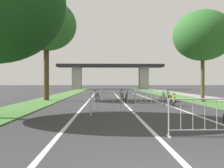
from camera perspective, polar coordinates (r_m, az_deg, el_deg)
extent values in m
cube|color=#477A38|center=(30.23, -10.87, -2.46)|extent=(2.52, 64.79, 0.05)
cube|color=#477A38|center=(30.82, 12.59, -2.41)|extent=(2.52, 64.79, 0.05)
cube|color=gray|center=(31.46, 16.57, -2.33)|extent=(1.98, 64.79, 0.08)
cube|color=silver|center=(22.15, 1.96, -3.52)|extent=(0.14, 37.48, 0.01)
cube|color=silver|center=(22.50, 8.90, -3.46)|extent=(0.14, 37.48, 0.01)
cube|color=silver|center=(22.14, -5.10, -3.52)|extent=(0.14, 37.48, 0.01)
cube|color=#2D2D30|center=(57.00, -0.35, 4.10)|extent=(23.46, 3.81, 0.63)
cube|color=#9E9B93|center=(57.18, -7.82, 1.29)|extent=(1.97, 2.40, 4.94)
cube|color=#9E9B93|center=(57.56, 7.06, 1.28)|extent=(1.97, 2.40, 4.94)
cylinder|color=#4C3823|center=(21.49, -14.41, 2.13)|extent=(0.42, 0.42, 4.34)
ellipsoid|color=#2D6628|center=(21.98, -14.43, 12.60)|extent=(4.88, 4.88, 4.15)
cylinder|color=brown|center=(20.56, 19.54, 0.86)|extent=(0.27, 0.27, 3.37)
ellipsoid|color=#2D6628|center=(20.87, 19.55, 10.14)|extent=(4.48, 4.48, 3.81)
cylinder|color=#ADADB2|center=(7.19, 12.52, -7.31)|extent=(0.04, 0.04, 1.05)
cube|color=#ADADB2|center=(7.28, 12.52, -11.30)|extent=(0.06, 0.44, 0.03)
cylinder|color=#ADADB2|center=(7.47, 20.00, -3.15)|extent=(2.01, 0.06, 0.04)
cylinder|color=#ADADB2|center=(7.57, 19.99, -9.59)|extent=(2.01, 0.06, 0.04)
cylinder|color=#ADADB2|center=(7.28, 15.09, -6.52)|extent=(0.02, 0.02, 0.87)
cylinder|color=#ADADB2|center=(7.38, 17.58, -6.42)|extent=(0.02, 0.02, 0.87)
cylinder|color=#ADADB2|center=(7.50, 20.00, -6.32)|extent=(0.02, 0.02, 0.87)
cylinder|color=#ADADB2|center=(7.64, 22.33, -6.21)|extent=(0.02, 0.02, 0.87)
cylinder|color=#ADADB2|center=(11.57, -4.75, -4.42)|extent=(0.04, 0.04, 1.05)
cube|color=#ADADB2|center=(11.62, -4.75, -6.93)|extent=(0.07, 0.44, 0.03)
cylinder|color=#ADADB2|center=(11.61, 5.21, -4.41)|extent=(0.04, 0.04, 1.05)
cube|color=#ADADB2|center=(11.67, 5.21, -6.90)|extent=(0.07, 0.44, 0.03)
cylinder|color=#ADADB2|center=(11.52, 0.24, -1.93)|extent=(2.01, 0.06, 0.04)
cylinder|color=#ADADB2|center=(11.58, 0.24, -6.13)|extent=(2.01, 0.06, 0.04)
cylinder|color=#ADADB2|center=(11.54, -3.09, -3.99)|extent=(0.02, 0.02, 0.87)
cylinder|color=#ADADB2|center=(11.54, -1.42, -3.99)|extent=(0.02, 0.02, 0.87)
cylinder|color=#ADADB2|center=(11.54, 0.24, -3.99)|extent=(0.02, 0.02, 0.87)
cylinder|color=#ADADB2|center=(11.55, 1.90, -3.98)|extent=(0.02, 0.02, 0.87)
cylinder|color=#ADADB2|center=(11.57, 3.56, -3.97)|extent=(0.02, 0.02, 0.87)
cylinder|color=#ADADB2|center=(16.24, 5.33, -3.06)|extent=(0.04, 0.04, 1.05)
cube|color=#ADADB2|center=(16.28, 5.32, -4.86)|extent=(0.06, 0.44, 0.03)
cylinder|color=#ADADB2|center=(16.60, 12.23, -3.00)|extent=(0.04, 0.04, 1.05)
cube|color=#ADADB2|center=(16.63, 12.23, -4.75)|extent=(0.06, 0.44, 0.03)
cylinder|color=#ADADB2|center=(16.37, 8.82, -1.27)|extent=(2.01, 0.05, 0.04)
cylinder|color=#ADADB2|center=(16.41, 8.82, -4.24)|extent=(2.01, 0.05, 0.04)
cylinder|color=#ADADB2|center=(16.28, 6.50, -2.74)|extent=(0.02, 0.02, 0.87)
cylinder|color=#ADADB2|center=(16.33, 7.66, -2.73)|extent=(0.02, 0.02, 0.87)
cylinder|color=#ADADB2|center=(16.38, 8.82, -2.72)|extent=(0.02, 0.02, 0.87)
cylinder|color=#ADADB2|center=(16.45, 9.97, -2.71)|extent=(0.02, 0.02, 0.87)
cylinder|color=#ADADB2|center=(16.52, 11.11, -2.70)|extent=(0.02, 0.02, 0.87)
cylinder|color=#ADADB2|center=(20.68, -2.07, -2.34)|extent=(0.04, 0.04, 1.05)
cube|color=#ADADB2|center=(20.71, -2.07, -3.75)|extent=(0.06, 0.44, 0.03)
cylinder|color=#ADADB2|center=(20.77, 3.48, -2.33)|extent=(0.04, 0.04, 1.05)
cube|color=#ADADB2|center=(20.80, 3.48, -3.73)|extent=(0.06, 0.44, 0.03)
cylinder|color=#ADADB2|center=(20.69, 0.71, -0.94)|extent=(2.01, 0.04, 0.04)
cylinder|color=#ADADB2|center=(20.72, 0.71, -3.29)|extent=(2.01, 0.04, 0.04)
cylinder|color=#ADADB2|center=(20.68, -1.14, -2.09)|extent=(0.02, 0.02, 0.87)
cylinder|color=#ADADB2|center=(20.69, -0.21, -2.09)|extent=(0.02, 0.02, 0.87)
cylinder|color=#ADADB2|center=(20.70, 0.71, -2.09)|extent=(0.02, 0.02, 0.87)
cylinder|color=#ADADB2|center=(20.72, 1.64, -2.09)|extent=(0.02, 0.02, 0.87)
cylinder|color=#ADADB2|center=(20.74, 2.56, -2.08)|extent=(0.02, 0.02, 0.87)
torus|color=black|center=(15.81, 13.64, -3.93)|extent=(0.16, 0.63, 0.62)
torus|color=black|center=(16.79, 12.76, -3.68)|extent=(0.16, 0.63, 0.62)
cylinder|color=gold|center=(16.27, 13.37, -2.93)|extent=(0.15, 0.98, 0.53)
cylinder|color=gold|center=(16.09, 13.52, -3.10)|extent=(0.15, 0.12, 0.52)
cylinder|color=gold|center=(15.97, 13.47, -3.97)|extent=(0.03, 0.33, 0.07)
cylinder|color=gold|center=(16.76, 12.94, -2.84)|extent=(0.14, 0.09, 0.50)
cube|color=black|center=(16.05, 13.73, -2.19)|extent=(0.11, 0.24, 0.07)
cylinder|color=#99999E|center=(16.74, 13.12, -2.00)|extent=(0.53, 0.03, 0.13)
torus|color=black|center=(16.70, 13.02, -3.59)|extent=(0.31, 0.71, 0.69)
torus|color=black|center=(17.54, 11.49, -3.41)|extent=(0.31, 0.71, 0.69)
cylinder|color=black|center=(17.06, 12.15, -2.62)|extent=(0.35, 0.90, 0.57)
cylinder|color=black|center=(16.91, 12.46, -2.74)|extent=(0.12, 0.14, 0.58)
cylinder|color=black|center=(16.84, 12.77, -3.65)|extent=(0.10, 0.31, 0.08)
cylinder|color=black|center=(17.49, 11.41, -2.54)|extent=(0.11, 0.11, 0.54)
cube|color=black|center=(16.84, 12.38, -1.77)|extent=(0.16, 0.26, 0.06)
cylinder|color=#99999E|center=(17.43, 11.33, -1.68)|extent=(0.48, 0.15, 0.10)
torus|color=black|center=(20.73, 2.43, -2.87)|extent=(0.19, 0.67, 0.66)
torus|color=black|center=(21.74, 2.03, -2.73)|extent=(0.19, 0.67, 0.66)
cylinder|color=#197A7F|center=(21.19, 2.11, -2.03)|extent=(0.20, 0.99, 0.61)
cylinder|color=#197A7F|center=(21.00, 2.20, -2.15)|extent=(0.14, 0.13, 0.61)
cylinder|color=#197A7F|center=(20.89, 2.37, -2.92)|extent=(0.05, 0.33, 0.08)
cylinder|color=#197A7F|center=(21.70, 1.92, -1.98)|extent=(0.13, 0.10, 0.58)
cube|color=black|center=(20.95, 2.09, -1.33)|extent=(0.12, 0.25, 0.06)
cylinder|color=#99999E|center=(21.66, 1.81, -1.23)|extent=(0.43, 0.06, 0.09)
torus|color=black|center=(20.77, -3.54, -2.91)|extent=(0.27, 0.65, 0.62)
torus|color=black|center=(21.78, -3.04, -2.76)|extent=(0.27, 0.65, 0.62)
cylinder|color=#1E7238|center=(21.25, -3.44, -2.17)|extent=(0.08, 1.01, 0.54)
cylinder|color=#1E7238|center=(21.05, -3.54, -2.21)|extent=(0.18, 0.10, 0.58)
cylinder|color=#1E7238|center=(20.93, -3.44, -2.95)|extent=(0.09, 0.33, 0.07)
cylinder|color=#1E7238|center=(21.76, -3.20, -2.11)|extent=(0.16, 0.07, 0.51)
cube|color=black|center=(21.02, -3.73, -1.43)|extent=(0.14, 0.25, 0.07)
cylinder|color=#99999E|center=(21.73, -3.36, -1.45)|extent=(0.46, 0.10, 0.13)
torus|color=black|center=(19.91, 3.17, -3.05)|extent=(0.22, 0.64, 0.62)
torus|color=black|center=(20.87, 3.11, -2.90)|extent=(0.22, 0.64, 0.62)
cylinder|color=red|center=(20.36, 3.30, -2.28)|extent=(0.21, 0.93, 0.53)
cylinder|color=red|center=(20.18, 3.29, -2.37)|extent=(0.16, 0.12, 0.55)
cylinder|color=red|center=(20.07, 3.15, -3.09)|extent=(0.04, 0.31, 0.07)
cylinder|color=red|center=(20.84, 3.26, -2.22)|extent=(0.15, 0.10, 0.51)
cube|color=black|center=(20.13, 3.46, -1.60)|extent=(0.12, 0.25, 0.07)
cylinder|color=#99999E|center=(20.80, 3.41, -1.53)|extent=(0.54, 0.06, 0.14)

